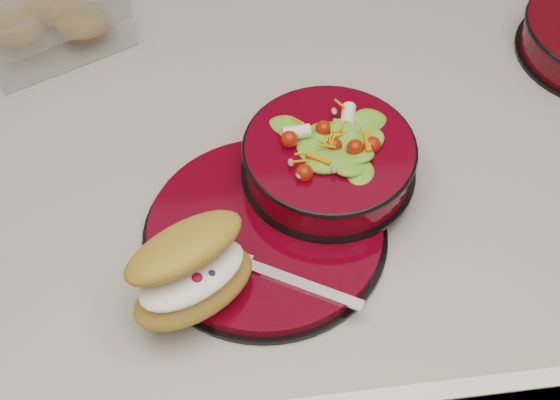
{
  "coord_description": "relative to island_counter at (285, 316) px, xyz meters",
  "views": [
    {
      "loc": [
        -0.09,
        -0.67,
        1.64
      ],
      "look_at": [
        -0.02,
        -0.12,
        0.94
      ],
      "focal_mm": 50.0,
      "sensor_mm": 36.0,
      "label": 1
    }
  ],
  "objects": [
    {
      "name": "salad_bowl",
      "position": [
        0.04,
        -0.07,
        0.5
      ],
      "size": [
        0.21,
        0.21,
        0.09
      ],
      "rotation": [
        0.0,
        0.0,
        0.35
      ],
      "color": "black",
      "rests_on": "dinner_plate"
    },
    {
      "name": "island_counter",
      "position": [
        0.0,
        0.0,
        0.0
      ],
      "size": [
        1.24,
        0.74,
        0.9
      ],
      "color": "beige",
      "rests_on": "ground"
    },
    {
      "name": "pastry_box",
      "position": [
        -0.31,
        0.24,
        0.49
      ],
      "size": [
        0.24,
        0.21,
        0.09
      ],
      "rotation": [
        0.0,
        0.0,
        0.43
      ],
      "color": "white",
      "rests_on": "island_counter"
    },
    {
      "name": "fork",
      "position": [
        -0.03,
        -0.22,
        0.47
      ],
      "size": [
        0.16,
        0.11,
        0.0
      ],
      "rotation": [
        0.0,
        0.0,
        1.04
      ],
      "color": "silver",
      "rests_on": "dinner_plate"
    },
    {
      "name": "dinner_plate",
      "position": [
        -0.04,
        -0.14,
        0.46
      ],
      "size": [
        0.29,
        0.29,
        0.02
      ],
      "rotation": [
        0.0,
        0.0,
        0.39
      ],
      "color": "black",
      "rests_on": "island_counter"
    },
    {
      "name": "croissant",
      "position": [
        -0.13,
        -0.22,
        0.51
      ],
      "size": [
        0.16,
        0.15,
        0.09
      ],
      "rotation": [
        0.0,
        0.0,
        0.52
      ],
      "color": "#A26F31",
      "rests_on": "dinner_plate"
    }
  ]
}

